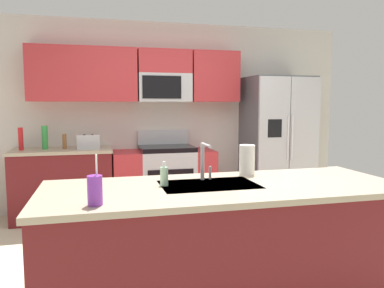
# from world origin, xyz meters

# --- Properties ---
(ground_plane) EXTENTS (9.00, 9.00, 0.00)m
(ground_plane) POSITION_xyz_m (0.00, 0.00, 0.00)
(ground_plane) COLOR beige
(ground_plane) RESTS_ON ground
(kitchen_wall_unit) EXTENTS (5.20, 0.43, 2.60)m
(kitchen_wall_unit) POSITION_xyz_m (-0.14, 2.08, 1.47)
(kitchen_wall_unit) COLOR beige
(kitchen_wall_unit) RESTS_ON ground
(back_counter) EXTENTS (1.24, 0.63, 0.90)m
(back_counter) POSITION_xyz_m (-1.44, 1.80, 0.45)
(back_counter) COLOR maroon
(back_counter) RESTS_ON ground
(range_oven) EXTENTS (1.36, 0.61, 1.10)m
(range_oven) POSITION_xyz_m (-0.14, 1.80, 0.44)
(range_oven) COLOR #B7BABF
(range_oven) RESTS_ON ground
(refrigerator) EXTENTS (0.90, 0.76, 1.85)m
(refrigerator) POSITION_xyz_m (1.50, 1.73, 0.93)
(refrigerator) COLOR #4C4F54
(refrigerator) RESTS_ON ground
(island_counter) EXTENTS (2.51, 0.96, 0.90)m
(island_counter) POSITION_xyz_m (-0.14, -0.74, 0.45)
(island_counter) COLOR maroon
(island_counter) RESTS_ON ground
(toaster) EXTENTS (0.28, 0.16, 0.18)m
(toaster) POSITION_xyz_m (-1.12, 1.75, 0.99)
(toaster) COLOR #B7BABF
(toaster) RESTS_ON back_counter
(pepper_mill) EXTENTS (0.05, 0.05, 0.19)m
(pepper_mill) POSITION_xyz_m (-1.41, 1.80, 0.99)
(pepper_mill) COLOR brown
(pepper_mill) RESTS_ON back_counter
(bottle_green) EXTENTS (0.07, 0.07, 0.30)m
(bottle_green) POSITION_xyz_m (-1.65, 1.82, 1.05)
(bottle_green) COLOR green
(bottle_green) RESTS_ON back_counter
(bottle_red) EXTENTS (0.06, 0.06, 0.28)m
(bottle_red) POSITION_xyz_m (-1.92, 1.79, 1.04)
(bottle_red) COLOR red
(bottle_red) RESTS_ON back_counter
(sink_faucet) EXTENTS (0.08, 0.21, 0.28)m
(sink_faucet) POSITION_xyz_m (-0.24, -0.54, 1.07)
(sink_faucet) COLOR #B7BABF
(sink_faucet) RESTS_ON island_counter
(drink_cup_purple) EXTENTS (0.08, 0.08, 0.29)m
(drink_cup_purple) POSITION_xyz_m (-1.02, -1.06, 0.99)
(drink_cup_purple) COLOR purple
(drink_cup_purple) RESTS_ON island_counter
(soap_dispenser) EXTENTS (0.06, 0.06, 0.17)m
(soap_dispenser) POSITION_xyz_m (-0.56, -0.65, 0.97)
(soap_dispenser) COLOR #A5D8B2
(soap_dispenser) RESTS_ON island_counter
(paper_towel_roll) EXTENTS (0.12, 0.12, 0.24)m
(paper_towel_roll) POSITION_xyz_m (0.16, -0.41, 1.02)
(paper_towel_roll) COLOR white
(paper_towel_roll) RESTS_ON island_counter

